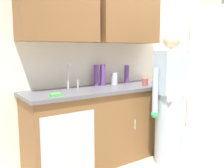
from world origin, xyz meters
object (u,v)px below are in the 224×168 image
at_px(person_at_sink, 169,109).
at_px(bottle_water_tall, 96,75).
at_px(cup_by_sink, 145,82).
at_px(sponge, 56,95).
at_px(bottle_cleaner_spray, 103,75).
at_px(sink, 77,91).
at_px(bottle_soap, 114,79).
at_px(bottle_water_short, 127,74).

bearing_deg(person_at_sink, bottle_water_tall, 129.67).
relative_size(person_at_sink, cup_by_sink, 17.11).
xyz_separation_m(cup_by_sink, sponge, (-1.26, -0.04, -0.03)).
height_order(person_at_sink, bottle_cleaner_spray, person_at_sink).
height_order(bottle_water_tall, sponge, bottle_water_tall).
distance_m(sink, bottle_soap, 0.66).
relative_size(sink, person_at_sink, 0.31).
bearing_deg(bottle_water_tall, cup_by_sink, -34.90).
distance_m(person_at_sink, bottle_water_tall, 1.03).
distance_m(person_at_sink, bottle_water_short, 0.82).
bearing_deg(sink, bottle_cleaner_spray, 19.13).
bearing_deg(cup_by_sink, bottle_soap, 131.06).
bearing_deg(sponge, bottle_water_tall, 29.29).
bearing_deg(person_at_sink, bottle_soap, 117.48).
distance_m(bottle_water_tall, cup_by_sink, 0.65).
xyz_separation_m(bottle_cleaner_spray, cup_by_sink, (0.44, -0.34, -0.09)).
relative_size(sink, sponge, 4.55).
height_order(person_at_sink, cup_by_sink, person_at_sink).
bearing_deg(bottle_water_tall, sink, -153.74).
xyz_separation_m(bottle_water_short, cup_by_sink, (0.03, -0.36, -0.08)).
bearing_deg(bottle_water_short, bottle_soap, -169.88).
relative_size(bottle_water_short, sponge, 2.27).
bearing_deg(bottle_soap, person_at_sink, -62.52).
bearing_deg(bottle_water_short, cup_by_sink, -85.39).
bearing_deg(bottle_soap, cup_by_sink, -48.94).
height_order(cup_by_sink, sponge, cup_by_sink).
relative_size(sink, bottle_water_short, 2.01).
height_order(bottle_cleaner_spray, cup_by_sink, bottle_cleaner_spray).
relative_size(sink, cup_by_sink, 5.28).
bearing_deg(cup_by_sink, bottle_water_short, 94.61).
xyz_separation_m(bottle_water_tall, bottle_water_short, (0.50, -0.01, -0.01)).
bearing_deg(bottle_soap, sink, -168.01).
bearing_deg(bottle_water_short, bottle_cleaner_spray, -177.75).
height_order(bottle_soap, cup_by_sink, bottle_soap).
xyz_separation_m(bottle_soap, sponge, (-0.99, -0.36, -0.07)).
height_order(bottle_soap, sponge, bottle_soap).
height_order(person_at_sink, bottle_soap, person_at_sink).
distance_m(bottle_soap, sponge, 1.05).
bearing_deg(bottle_soap, bottle_water_short, 10.12).
bearing_deg(bottle_cleaner_spray, bottle_soap, -9.34).
relative_size(bottle_water_tall, bottle_water_short, 1.11).
xyz_separation_m(person_at_sink, cup_by_sink, (-0.08, 0.36, 0.30)).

